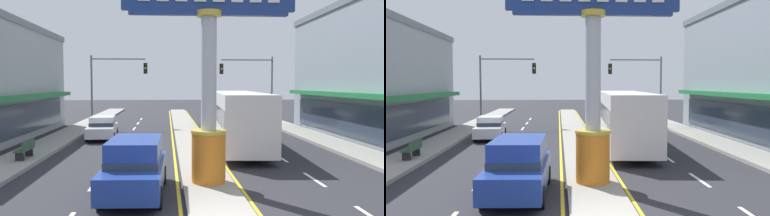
# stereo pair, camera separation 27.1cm
# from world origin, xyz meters

# --- Properties ---
(median_strip) EXTENTS (1.91, 52.00, 0.14)m
(median_strip) POSITION_xyz_m (0.00, 18.00, 0.07)
(median_strip) COLOR gray
(median_strip) RESTS_ON ground
(sidewalk_left) EXTENTS (2.24, 60.00, 0.18)m
(sidewalk_left) POSITION_xyz_m (-8.68, 16.00, 0.09)
(sidewalk_left) COLOR gray
(sidewalk_left) RESTS_ON ground
(sidewalk_right) EXTENTS (2.24, 60.00, 0.18)m
(sidewalk_right) POSITION_xyz_m (8.68, 16.00, 0.09)
(sidewalk_right) COLOR gray
(sidewalk_right) RESTS_ON ground
(lane_markings) EXTENTS (8.65, 52.00, 0.01)m
(lane_markings) POSITION_xyz_m (0.00, 16.65, 0.00)
(lane_markings) COLOR silver
(lane_markings) RESTS_ON ground
(district_sign) EXTENTS (6.24, 1.31, 7.70)m
(district_sign) POSITION_xyz_m (-0.00, 4.17, 3.97)
(district_sign) COLOR orange
(district_sign) RESTS_ON median_strip
(traffic_light_left_side) EXTENTS (4.86, 0.46, 6.20)m
(traffic_light_left_side) POSITION_xyz_m (-6.19, 23.62, 4.25)
(traffic_light_left_side) COLOR slate
(traffic_light_left_side) RESTS_ON ground
(traffic_light_right_side) EXTENTS (4.86, 0.46, 6.20)m
(traffic_light_right_side) POSITION_xyz_m (6.19, 24.20, 4.25)
(traffic_light_right_side) COLOR slate
(traffic_light_right_side) RESTS_ON ground
(sedan_near_right_lane) EXTENTS (1.90, 4.33, 1.53)m
(sedan_near_right_lane) POSITION_xyz_m (2.61, 23.26, 0.79)
(sedan_near_right_lane) COLOR #14562D
(sedan_near_right_lane) RESTS_ON ground
(bus_far_right_lane) EXTENTS (3.17, 11.33, 3.26)m
(bus_far_right_lane) POSITION_xyz_m (2.61, 12.43, 1.87)
(bus_far_right_lane) COLOR silver
(bus_far_right_lane) RESTS_ON ground
(sedan_near_left_lane) EXTENTS (1.89, 4.33, 1.53)m
(sedan_near_left_lane) POSITION_xyz_m (5.91, 26.67, 0.79)
(sedan_near_left_lane) COLOR black
(sedan_near_left_lane) RESTS_ON ground
(sedan_mid_left_lane) EXTENTS (2.01, 4.39, 1.53)m
(sedan_mid_left_lane) POSITION_xyz_m (-5.91, 16.60, 0.79)
(sedan_mid_left_lane) COLOR silver
(sedan_mid_left_lane) RESTS_ON ground
(suv_far_left_oncoming) EXTENTS (2.10, 4.67, 1.90)m
(suv_far_left_oncoming) POSITION_xyz_m (-2.60, 3.22, 0.98)
(suv_far_left_oncoming) COLOR navy
(suv_far_left_oncoming) RESTS_ON ground
(street_bench) EXTENTS (0.48, 1.60, 0.88)m
(street_bench) POSITION_xyz_m (-8.29, 8.95, 0.65)
(street_bench) COLOR #2D4C33
(street_bench) RESTS_ON sidewalk_left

